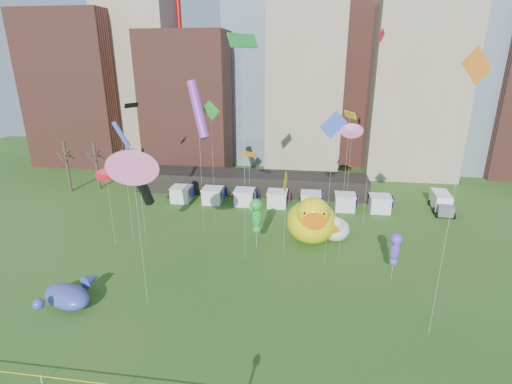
# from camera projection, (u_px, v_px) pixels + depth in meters

# --- Properties ---
(skyline) EXTENTS (101.00, 23.00, 68.00)m
(skyline) POSITION_uv_depth(u_px,v_px,m) (297.00, 57.00, 74.54)
(skyline) COLOR brown
(skyline) RESTS_ON ground
(pavilion) EXTENTS (38.00, 6.00, 3.20)m
(pavilion) POSITION_uv_depth(u_px,v_px,m) (251.00, 183.00, 64.13)
(pavilion) COLOR black
(pavilion) RESTS_ON ground
(vendor_tents) EXTENTS (33.24, 2.80, 2.40)m
(vendor_tents) POSITION_uv_depth(u_px,v_px,m) (277.00, 199.00, 58.02)
(vendor_tents) COLOR white
(vendor_tents) RESTS_ON ground
(bare_trees) EXTENTS (8.44, 6.44, 8.50)m
(bare_trees) POSITION_uv_depth(u_px,v_px,m) (97.00, 165.00, 65.43)
(bare_trees) COLOR #382B21
(bare_trees) RESTS_ON ground
(big_duck) EXTENTS (6.42, 8.43, 6.39)m
(big_duck) POSITION_uv_depth(u_px,v_px,m) (312.00, 220.00, 46.12)
(big_duck) COLOR yellow
(big_duck) RESTS_ON ground
(small_duck) EXTENTS (4.08, 4.87, 3.49)m
(small_duck) POSITION_uv_depth(u_px,v_px,m) (336.00, 228.00, 46.95)
(small_duck) COLOR white
(small_duck) RESTS_ON ground
(seahorse_green) EXTENTS (1.85, 2.07, 6.11)m
(seahorse_green) POSITION_uv_depth(u_px,v_px,m) (256.00, 214.00, 44.29)
(seahorse_green) COLOR silver
(seahorse_green) RESTS_ON ground
(seahorse_purple) EXTENTS (1.40, 1.64, 5.06)m
(seahorse_purple) POSITION_uv_depth(u_px,v_px,m) (396.00, 247.00, 38.05)
(seahorse_purple) COLOR silver
(seahorse_purple) RESTS_ON ground
(whale_inflatable) EXTENTS (5.70, 6.37, 2.24)m
(whale_inflatable) POSITION_uv_depth(u_px,v_px,m) (69.00, 295.00, 34.78)
(whale_inflatable) COLOR #503A9F
(whale_inflatable) RESTS_ON ground
(box_truck) EXTENTS (2.80, 6.21, 2.58)m
(box_truck) POSITION_uv_depth(u_px,v_px,m) (441.00, 202.00, 56.27)
(box_truck) COLOR white
(box_truck) RESTS_ON ground
(kite_0) EXTENTS (0.46, 1.59, 24.54)m
(kite_0) POSITION_uv_depth(u_px,v_px,m) (380.00, 50.00, 44.36)
(kite_0) COLOR silver
(kite_0) RESTS_ON ground
(kite_1) EXTENTS (2.02, 0.30, 13.10)m
(kite_1) POSITION_uv_depth(u_px,v_px,m) (352.00, 131.00, 50.97)
(kite_1) COLOR silver
(kite_1) RESTS_ON ground
(kite_2) EXTENTS (1.31, 2.07, 15.53)m
(kite_2) POSITION_uv_depth(u_px,v_px,m) (132.00, 107.00, 52.17)
(kite_2) COLOR silver
(kite_2) RESTS_ON ground
(kite_3) EXTENTS (2.36, 3.95, 23.43)m
(kite_3) POSITION_uv_depth(u_px,v_px,m) (243.00, 42.00, 35.73)
(kite_3) COLOR silver
(kite_3) RESTS_ON ground
(kite_4) EXTENTS (1.15, 2.09, 16.19)m
(kite_4) POSITION_uv_depth(u_px,v_px,m) (350.00, 117.00, 38.87)
(kite_4) COLOR silver
(kite_4) RESTS_ON ground
(kite_5) EXTENTS (1.86, 1.09, 14.84)m
(kite_5) POSITION_uv_depth(u_px,v_px,m) (121.00, 135.00, 42.24)
(kite_5) COLOR silver
(kite_5) RESTS_ON ground
(kite_6) EXTENTS (2.26, 0.90, 22.04)m
(kite_6) POSITION_uv_depth(u_px,v_px,m) (475.00, 76.00, 24.67)
(kite_6) COLOR silver
(kite_6) RESTS_ON ground
(kite_7) EXTENTS (3.53, 3.80, 18.83)m
(kite_7) POSITION_uv_depth(u_px,v_px,m) (198.00, 110.00, 45.99)
(kite_7) COLOR silver
(kite_7) RESTS_ON ground
(kite_8) EXTENTS (1.52, 0.83, 9.51)m
(kite_8) POSITION_uv_depth(u_px,v_px,m) (106.00, 175.00, 43.58)
(kite_8) COLOR silver
(kite_8) RESTS_ON ground
(kite_9) EXTENTS (2.98, 0.65, 14.45)m
(kite_9) POSITION_uv_depth(u_px,v_px,m) (133.00, 168.00, 30.91)
(kite_9) COLOR silver
(kite_9) RESTS_ON ground
(kite_10) EXTENTS (1.97, 4.23, 11.53)m
(kite_10) POSITION_uv_depth(u_px,v_px,m) (140.00, 180.00, 43.97)
(kite_10) COLOR silver
(kite_10) RESTS_ON ground
(kite_11) EXTENTS (1.93, 1.52, 16.35)m
(kite_11) POSITION_uv_depth(u_px,v_px,m) (211.00, 113.00, 47.77)
(kite_11) COLOR silver
(kite_11) RESTS_ON ground
(kite_12) EXTENTS (0.30, 2.35, 9.81)m
(kite_12) POSITION_uv_depth(u_px,v_px,m) (285.00, 183.00, 41.38)
(kite_12) COLOR silver
(kite_12) RESTS_ON ground
(kite_13) EXTENTS (2.71, 0.64, 16.54)m
(kite_13) POSITION_uv_depth(u_px,v_px,m) (333.00, 127.00, 37.43)
(kite_13) COLOR silver
(kite_13) RESTS_ON ground
(kite_14) EXTENTS (2.21, 1.44, 9.32)m
(kite_14) POSITION_uv_depth(u_px,v_px,m) (249.00, 155.00, 52.01)
(kite_14) COLOR silver
(kite_14) RESTS_ON ground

